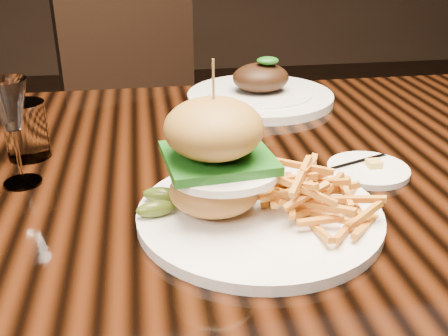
{
  "coord_description": "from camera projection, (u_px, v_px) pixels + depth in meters",
  "views": [
    {
      "loc": [
        -0.13,
        -0.78,
        1.11
      ],
      "look_at": [
        -0.03,
        -0.15,
        0.81
      ],
      "focal_mm": 42.0,
      "sensor_mm": 36.0,
      "label": 1
    }
  ],
  "objects": [
    {
      "name": "burger_plate",
      "position": [
        253.0,
        182.0,
        0.67
      ],
      "size": [
        0.32,
        0.32,
        0.21
      ],
      "rotation": [
        0.0,
        0.0,
        -0.1
      ],
      "color": "white",
      "rests_on": "dining_table"
    },
    {
      "name": "wine_glass",
      "position": [
        10.0,
        109.0,
        0.74
      ],
      "size": [
        0.06,
        0.06,
        0.16
      ],
      "color": "white",
      "rests_on": "dining_table"
    },
    {
      "name": "far_dish",
      "position": [
        260.0,
        93.0,
        1.15
      ],
      "size": [
        0.32,
        0.32,
        0.1
      ],
      "rotation": [
        0.0,
        0.0,
        0.4
      ],
      "color": "white",
      "rests_on": "dining_table"
    },
    {
      "name": "water_tumbler",
      "position": [
        26.0,
        130.0,
        0.86
      ],
      "size": [
        0.07,
        0.07,
        0.09
      ],
      "primitive_type": "cylinder",
      "color": "white",
      "rests_on": "dining_table"
    },
    {
      "name": "ramekin",
      "position": [
        235.0,
        174.0,
        0.78
      ],
      "size": [
        0.09,
        0.09,
        0.03
      ],
      "primitive_type": "cube",
      "rotation": [
        0.0,
        0.0,
        -0.3
      ],
      "color": "white",
      "rests_on": "dining_table"
    },
    {
      "name": "dining_table",
      "position": [
        226.0,
        202.0,
        0.9
      ],
      "size": [
        1.6,
        0.9,
        0.75
      ],
      "color": "black",
      "rests_on": "ground"
    },
    {
      "name": "chair_far",
      "position": [
        145.0,
        113.0,
        1.73
      ],
      "size": [
        0.59,
        0.6,
        0.95
      ],
      "rotation": [
        0.0,
        0.0,
        0.36
      ],
      "color": "black",
      "rests_on": "ground"
    },
    {
      "name": "side_saucer",
      "position": [
        368.0,
        169.0,
        0.82
      ],
      "size": [
        0.13,
        0.13,
        0.02
      ],
      "rotation": [
        0.0,
        0.0,
        -0.17
      ],
      "color": "white",
      "rests_on": "dining_table"
    }
  ]
}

